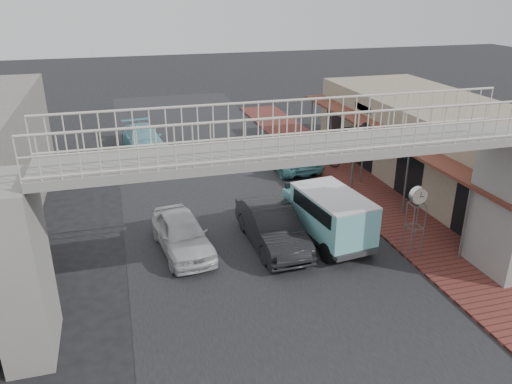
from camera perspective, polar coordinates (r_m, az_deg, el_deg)
ground at (r=19.55m, az=0.24°, el=-6.18°), size 120.00×120.00×0.00m
road_strip at (r=19.54m, az=0.24°, el=-6.17°), size 10.00×60.00×0.01m
sidewalk at (r=24.35m, az=13.12°, el=-0.67°), size 3.00×40.00×0.10m
shophouse_row at (r=26.84m, az=20.94°, el=5.04°), size 7.20×18.00×4.00m
footbridge at (r=14.72m, az=4.54°, el=-2.49°), size 16.40×2.40×6.34m
white_hatchback at (r=19.08m, az=-8.44°, el=-4.73°), size 2.24×4.46×1.46m
dark_sedan at (r=19.28m, az=1.86°, el=-3.97°), size 1.85×4.85×1.58m
angkot_curb at (r=27.85m, az=3.81°, el=4.23°), size 2.47×5.01×1.37m
angkot_far at (r=31.46m, az=-12.78°, el=5.97°), size 2.69×5.30×1.47m
angkot_van at (r=19.51m, az=8.37°, el=-2.11°), size 2.45×4.50×2.11m
motorcycle_near at (r=27.79m, az=7.77°, el=3.83°), size 1.96×1.25×0.97m
motorcycle_far at (r=30.97m, az=4.66°, el=5.89°), size 1.62×1.10×0.95m
street_clock at (r=18.75m, az=18.03°, el=-0.74°), size 0.66×0.53×2.69m
arrow_sign at (r=25.01m, az=12.86°, el=6.41°), size 1.88×1.20×3.21m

